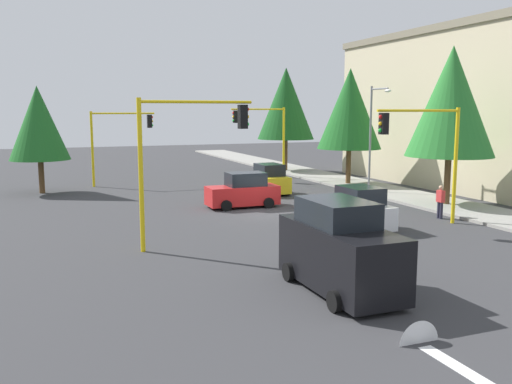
% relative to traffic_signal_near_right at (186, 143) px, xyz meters
% --- Properties ---
extents(ground_plane, '(120.00, 120.00, 0.00)m').
position_rel_traffic_signal_near_right_xyz_m(ground_plane, '(-6.00, 5.73, -4.17)').
color(ground_plane, '#353538').
extents(sidewalk_kerb, '(80.00, 4.00, 0.15)m').
position_rel_traffic_signal_near_right_xyz_m(sidewalk_kerb, '(-11.00, 16.23, -4.09)').
color(sidewalk_kerb, gray).
rests_on(sidewalk_kerb, ground).
extents(lane_arrow_near, '(2.40, 1.10, 1.10)m').
position_rel_traffic_signal_near_right_xyz_m(lane_arrow_near, '(5.51, 2.73, -4.16)').
color(lane_arrow_near, silver).
rests_on(lane_arrow_near, ground).
extents(lane_arrow_mid, '(2.40, 1.10, 1.10)m').
position_rel_traffic_signal_near_right_xyz_m(lane_arrow_mid, '(11.51, 2.73, -4.16)').
color(lane_arrow_mid, silver).
rests_on(lane_arrow_mid, ground).
extents(apartment_block, '(20.50, 9.30, 11.15)m').
position_rel_traffic_signal_near_right_xyz_m(apartment_block, '(-11.58, 24.23, 1.42)').
color(apartment_block, '#C6B793').
rests_on(apartment_block, ground).
extents(traffic_signal_near_right, '(0.36, 4.59, 5.91)m').
position_rel_traffic_signal_near_right_xyz_m(traffic_signal_near_right, '(0.00, 0.00, 0.00)').
color(traffic_signal_near_right, yellow).
rests_on(traffic_signal_near_right, ground).
extents(traffic_signal_far_right, '(0.36, 4.59, 5.39)m').
position_rel_traffic_signal_near_right_xyz_m(traffic_signal_far_right, '(-20.00, 0.08, -0.34)').
color(traffic_signal_far_right, yellow).
rests_on(traffic_signal_far_right, ground).
extents(traffic_signal_far_left, '(0.36, 4.59, 5.70)m').
position_rel_traffic_signal_near_right_xyz_m(traffic_signal_far_left, '(-20.00, 11.43, -0.14)').
color(traffic_signal_far_left, yellow).
rests_on(traffic_signal_far_left, ground).
extents(traffic_signal_near_left, '(0.36, 4.59, 5.58)m').
position_rel_traffic_signal_near_right_xyz_m(traffic_signal_near_left, '(-0.00, 11.41, -0.22)').
color(traffic_signal_near_left, yellow).
rests_on(traffic_signal_near_left, ground).
extents(street_lamp_curbside, '(2.15, 0.28, 7.00)m').
position_rel_traffic_signal_near_right_xyz_m(street_lamp_curbside, '(-9.61, 14.93, 0.18)').
color(street_lamp_curbside, slate).
rests_on(street_lamp_curbside, ground).
extents(tree_roadside_mid, '(4.62, 4.62, 8.47)m').
position_rel_traffic_signal_near_right_xyz_m(tree_roadside_mid, '(-14.00, 15.73, 1.40)').
color(tree_roadside_mid, brown).
rests_on(tree_roadside_mid, ground).
extents(tree_roadside_near, '(4.91, 4.91, 9.00)m').
position_rel_traffic_signal_near_right_xyz_m(tree_roadside_near, '(-4.00, 16.23, 1.75)').
color(tree_roadside_near, brown).
rests_on(tree_roadside_near, ground).
extents(tree_roadside_far, '(5.01, 5.01, 9.20)m').
position_rel_traffic_signal_near_right_xyz_m(tree_roadside_far, '(-24.00, 15.23, 1.89)').
color(tree_roadside_far, brown).
rests_on(tree_roadside_far, ground).
extents(tree_opposite_side, '(3.87, 3.87, 7.05)m').
position_rel_traffic_signal_near_right_xyz_m(tree_opposite_side, '(-18.00, -5.27, 0.45)').
color(tree_opposite_side, brown).
rests_on(tree_opposite_side, ground).
extents(delivery_van_black, '(4.80, 2.22, 2.77)m').
position_rel_traffic_signal_near_right_xyz_m(delivery_van_black, '(6.95, 2.91, -2.89)').
color(delivery_van_black, black).
rests_on(delivery_van_black, ground).
extents(car_red, '(1.96, 4.04, 1.98)m').
position_rel_traffic_signal_near_right_xyz_m(car_red, '(-8.00, 5.32, -3.27)').
color(car_red, red).
rests_on(car_red, ground).
extents(car_white, '(3.88, 2.09, 1.98)m').
position_rel_traffic_signal_near_right_xyz_m(car_white, '(-0.67, 8.30, -3.27)').
color(car_white, white).
rests_on(car_white, ground).
extents(car_yellow, '(3.82, 2.00, 1.98)m').
position_rel_traffic_signal_near_right_xyz_m(car_yellow, '(-12.36, 8.69, -3.27)').
color(car_yellow, yellow).
rests_on(car_yellow, ground).
extents(pedestrian_crossing, '(0.40, 0.24, 1.70)m').
position_rel_traffic_signal_near_right_xyz_m(pedestrian_crossing, '(-1.17, 13.43, -3.26)').
color(pedestrian_crossing, '#262638').
rests_on(pedestrian_crossing, ground).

